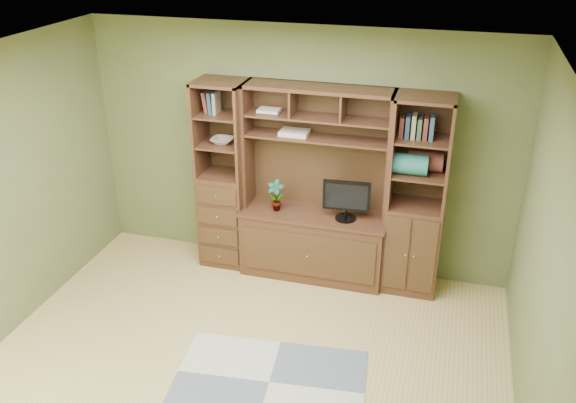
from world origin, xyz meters
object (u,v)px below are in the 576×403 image
(left_tower, at_px, (224,176))
(monitor, at_px, (347,193))
(center_hutch, at_px, (314,188))
(right_tower, at_px, (417,198))

(left_tower, relative_size, monitor, 3.54)
(center_hutch, relative_size, monitor, 3.54)
(right_tower, relative_size, monitor, 3.54)
(right_tower, bearing_deg, left_tower, 180.00)
(left_tower, bearing_deg, center_hutch, -2.29)
(center_hutch, bearing_deg, monitor, -5.87)
(center_hutch, height_order, left_tower, same)
(left_tower, relative_size, right_tower, 1.00)
(right_tower, bearing_deg, center_hutch, -177.77)
(center_hutch, relative_size, right_tower, 1.00)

